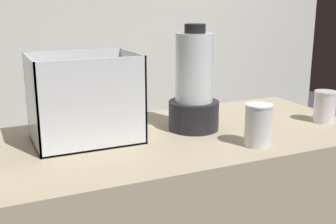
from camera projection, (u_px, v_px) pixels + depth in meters
back_wall_unit at (99, 16)px, 2.03m from camera, size 2.60×0.24×2.50m
carrot_display_bin at (87, 114)px, 1.38m from camera, size 0.33×0.23×0.28m
blender_pitcher at (194, 88)px, 1.48m from camera, size 0.17×0.17×0.36m
juice_cup_orange_left at (258, 128)px, 1.33m from camera, size 0.09×0.09×0.13m
juice_cup_mango_middle at (325, 109)px, 1.59m from camera, size 0.08×0.08×0.12m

